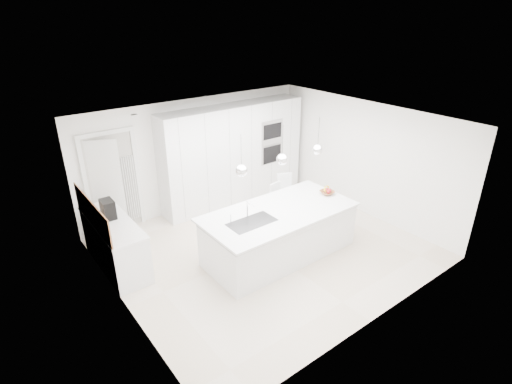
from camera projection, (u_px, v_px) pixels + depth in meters
floor at (265, 249)px, 7.72m from camera, size 5.50×5.50×0.00m
wall_back at (197, 154)px, 9.01m from camera, size 5.50×0.00×5.50m
wall_left at (116, 238)px, 5.68m from camera, size 0.00×5.00×5.00m
ceiling at (267, 122)px, 6.68m from camera, size 5.50×5.50×0.00m
tall_cabinets at (234, 154)px, 9.27m from camera, size 3.60×0.60×2.30m
oven_stack at (272, 142)px, 9.46m from camera, size 0.62×0.04×1.05m
doorway_frame at (113, 184)px, 8.00m from camera, size 1.11×0.08×2.13m
hallway_door at (102, 189)px, 7.83m from camera, size 0.76×0.38×2.00m
radiator at (130, 188)px, 8.24m from camera, size 0.32×0.04×1.40m
left_base_cabinets at (115, 245)px, 7.06m from camera, size 0.60×1.80×0.86m
left_worktop at (112, 222)px, 6.87m from camera, size 0.62×1.82×0.04m
oak_backsplash at (92, 213)px, 6.60m from camera, size 0.02×1.80×0.50m
island_base at (280, 234)px, 7.38m from camera, size 2.80×1.20×0.86m
island_worktop at (279, 212)px, 7.23m from camera, size 2.84×1.40×0.04m
island_sink at (252, 226)px, 6.86m from camera, size 0.84×0.44×0.18m
island_tap at (247, 209)px, 6.94m from camera, size 0.02×0.02×0.30m
pendant_left at (241, 171)px, 6.30m from camera, size 0.20×0.20×0.20m
pendant_mid at (282, 159)px, 6.77m from camera, size 0.20×0.20×0.20m
pendant_right at (318, 150)px, 7.24m from camera, size 0.20×0.20×0.20m
fruit_bowl at (327, 193)px, 7.86m from camera, size 0.31×0.31×0.07m
espresso_machine at (108, 209)px, 6.91m from camera, size 0.21×0.32×0.33m
bar_stool_left at (278, 206)px, 8.33m from camera, size 0.38×0.48×0.96m
bar_stool_right at (288, 197)px, 8.63m from camera, size 0.51×0.57×1.03m
apple_a at (329, 190)px, 7.86m from camera, size 0.09×0.09×0.09m
apple_b at (327, 190)px, 7.87m from camera, size 0.08×0.08×0.08m
apple_c at (328, 192)px, 7.80m from camera, size 0.08×0.08×0.08m
banana_bunch at (326, 189)px, 7.82m from camera, size 0.24×0.17×0.22m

